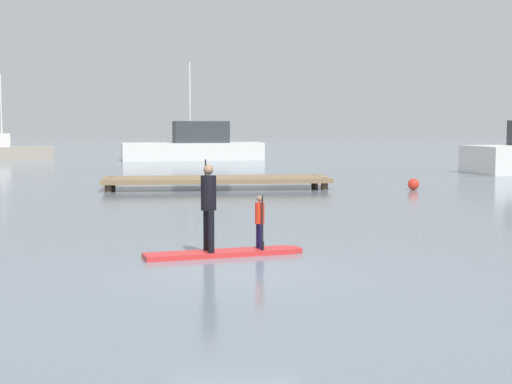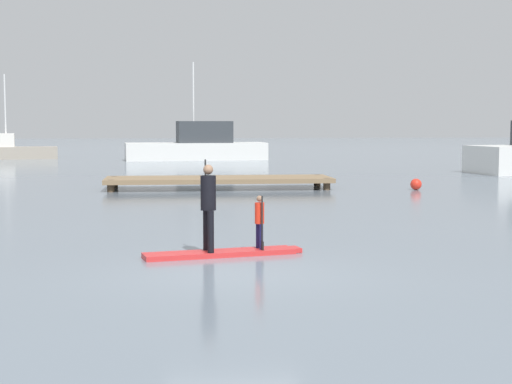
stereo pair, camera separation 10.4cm
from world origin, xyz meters
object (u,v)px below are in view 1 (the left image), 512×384
at_px(paddler_child_solo, 260,219).
at_px(motor_boat_small_navy, 5,150).
at_px(paddler_adult, 209,202).
at_px(fishing_boat_green_midground, 195,146).
at_px(mooring_buoy_mid, 413,184).
at_px(paddleboard_near, 224,253).

height_order(paddler_child_solo, motor_boat_small_navy, motor_boat_small_navy).
distance_m(paddler_adult, motor_boat_small_navy, 44.65).
xyz_separation_m(fishing_boat_green_midground, mooring_buoy_mid, (7.67, -25.60, -0.78)).
bearing_deg(motor_boat_small_navy, paddleboard_near, -73.44).
bearing_deg(motor_boat_small_navy, mooring_buoy_mid, -53.14).
xyz_separation_m(paddleboard_near, mooring_buoy_mid, (8.61, 14.35, 0.17)).
bearing_deg(mooring_buoy_mid, paddleboard_near, -120.95).
bearing_deg(paddler_adult, mooring_buoy_mid, 58.28).
relative_size(fishing_boat_green_midground, mooring_buoy_mid, 22.61).
distance_m(fishing_boat_green_midground, mooring_buoy_mid, 26.73).
xyz_separation_m(paddler_child_solo, mooring_buoy_mid, (7.86, 14.21, -0.48)).
distance_m(paddleboard_near, motor_boat_small_navy, 44.68).
bearing_deg(paddler_adult, motor_boat_small_navy, 106.17).
bearing_deg(fishing_boat_green_midground, paddleboard_near, -91.35).
distance_m(paddler_adult, mooring_buoy_mid, 16.96).
bearing_deg(paddler_child_solo, mooring_buoy_mid, 61.06).
bearing_deg(paddler_child_solo, motor_boat_small_navy, 107.53).
bearing_deg(mooring_buoy_mid, paddler_adult, -121.72).
relative_size(paddleboard_near, paddler_child_solo, 2.97).
distance_m(paddler_child_solo, mooring_buoy_mid, 16.25).
distance_m(fishing_boat_green_midground, motor_boat_small_navy, 13.97).
bearing_deg(fishing_boat_green_midground, motor_boat_small_navy, 168.14).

